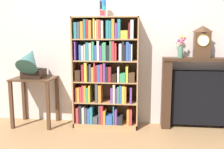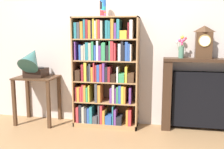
{
  "view_description": "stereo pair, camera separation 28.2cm",
  "coord_description": "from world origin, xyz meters",
  "px_view_note": "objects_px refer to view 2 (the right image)",
  "views": [
    {
      "loc": [
        0.47,
        -3.43,
        1.33
      ],
      "look_at": [
        0.09,
        0.1,
        0.76
      ],
      "focal_mm": 40.76,
      "sensor_mm": 36.0,
      "label": 1
    },
    {
      "loc": [
        0.75,
        -3.39,
        1.33
      ],
      "look_at": [
        0.09,
        0.1,
        0.76
      ],
      "focal_mm": 40.76,
      "sensor_mm": 36.0,
      "label": 2
    }
  ],
  "objects_px": {
    "side_table_left": "(37,88)",
    "mantel_clock": "(204,42)",
    "cup_stack": "(103,8)",
    "flower_vase": "(181,48)",
    "gramophone": "(33,62)",
    "fireplace_mantel": "(205,96)",
    "bookshelf": "(104,73)"
  },
  "relations": [
    {
      "from": "bookshelf",
      "to": "gramophone",
      "type": "relative_size",
      "value": 3.1
    },
    {
      "from": "cup_stack",
      "to": "fireplace_mantel",
      "type": "bearing_deg",
      "value": 2.21
    },
    {
      "from": "bookshelf",
      "to": "gramophone",
      "type": "bearing_deg",
      "value": -172.1
    },
    {
      "from": "gramophone",
      "to": "bookshelf",
      "type": "bearing_deg",
      "value": 7.9
    },
    {
      "from": "cup_stack",
      "to": "mantel_clock",
      "type": "bearing_deg",
      "value": 1.34
    },
    {
      "from": "bookshelf",
      "to": "flower_vase",
      "type": "relative_size",
      "value": 5.13
    },
    {
      "from": "side_table_left",
      "to": "mantel_clock",
      "type": "bearing_deg",
      "value": 2.52
    },
    {
      "from": "side_table_left",
      "to": "gramophone",
      "type": "xyz_separation_m",
      "value": [
        0.0,
        -0.08,
        0.4
      ]
    },
    {
      "from": "cup_stack",
      "to": "side_table_left",
      "type": "relative_size",
      "value": 0.35
    },
    {
      "from": "mantel_clock",
      "to": "bookshelf",
      "type": "bearing_deg",
      "value": -177.99
    },
    {
      "from": "mantel_clock",
      "to": "cup_stack",
      "type": "bearing_deg",
      "value": -178.66
    },
    {
      "from": "cup_stack",
      "to": "flower_vase",
      "type": "height_order",
      "value": "cup_stack"
    },
    {
      "from": "fireplace_mantel",
      "to": "mantel_clock",
      "type": "distance_m",
      "value": 0.73
    },
    {
      "from": "side_table_left",
      "to": "fireplace_mantel",
      "type": "xyz_separation_m",
      "value": [
        2.4,
        0.13,
        -0.03
      ]
    },
    {
      "from": "bookshelf",
      "to": "mantel_clock",
      "type": "height_order",
      "value": "bookshelf"
    },
    {
      "from": "side_table_left",
      "to": "mantel_clock",
      "type": "xyz_separation_m",
      "value": [
        2.34,
        0.1,
        0.69
      ]
    },
    {
      "from": "fireplace_mantel",
      "to": "mantel_clock",
      "type": "relative_size",
      "value": 2.67
    },
    {
      "from": "side_table_left",
      "to": "flower_vase",
      "type": "bearing_deg",
      "value": 2.99
    },
    {
      "from": "cup_stack",
      "to": "gramophone",
      "type": "relative_size",
      "value": 0.49
    },
    {
      "from": "side_table_left",
      "to": "gramophone",
      "type": "distance_m",
      "value": 0.41
    },
    {
      "from": "fireplace_mantel",
      "to": "flower_vase",
      "type": "distance_m",
      "value": 0.73
    },
    {
      "from": "side_table_left",
      "to": "bookshelf",
      "type": "bearing_deg",
      "value": 3.2
    },
    {
      "from": "fireplace_mantel",
      "to": "bookshelf",
      "type": "bearing_deg",
      "value": -177.14
    },
    {
      "from": "side_table_left",
      "to": "cup_stack",
      "type": "bearing_deg",
      "value": 4.12
    },
    {
      "from": "bookshelf",
      "to": "mantel_clock",
      "type": "relative_size",
      "value": 3.62
    },
    {
      "from": "flower_vase",
      "to": "mantel_clock",
      "type": "bearing_deg",
      "value": -0.88
    },
    {
      "from": "bookshelf",
      "to": "gramophone",
      "type": "xyz_separation_m",
      "value": [
        -1.01,
        -0.14,
        0.15
      ]
    },
    {
      "from": "gramophone",
      "to": "fireplace_mantel",
      "type": "distance_m",
      "value": 2.45
    },
    {
      "from": "bookshelf",
      "to": "side_table_left",
      "type": "distance_m",
      "value": 1.04
    },
    {
      "from": "gramophone",
      "to": "flower_vase",
      "type": "bearing_deg",
      "value": 5.3
    },
    {
      "from": "fireplace_mantel",
      "to": "mantel_clock",
      "type": "bearing_deg",
      "value": -159.7
    },
    {
      "from": "mantel_clock",
      "to": "fireplace_mantel",
      "type": "bearing_deg",
      "value": 20.3
    }
  ]
}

